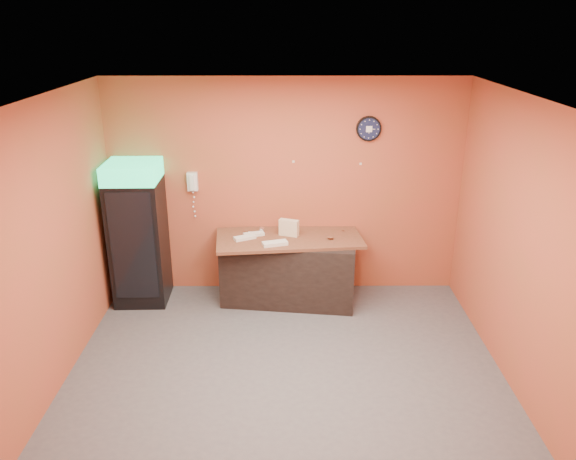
{
  "coord_description": "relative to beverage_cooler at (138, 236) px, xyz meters",
  "views": [
    {
      "loc": [
        0.01,
        -4.92,
        3.48
      ],
      "look_at": [
        0.03,
        0.6,
        1.36
      ],
      "focal_mm": 35.0,
      "sensor_mm": 36.0,
      "label": 1
    }
  ],
  "objects": [
    {
      "name": "right_wall",
      "position": [
        4.1,
        -1.61,
        0.51
      ],
      "size": [
        0.02,
        4.0,
        2.8
      ],
      "primitive_type": "cube",
      "color": "#B54733",
      "rests_on": "floor"
    },
    {
      "name": "butcher_paper",
      "position": [
        1.9,
        0.02,
        -0.04
      ],
      "size": [
        1.89,
        1.01,
        0.04
      ],
      "primitive_type": "cube",
      "rotation": [
        0.0,
        0.0,
        0.1
      ],
      "color": "brown",
      "rests_on": "prep_counter"
    },
    {
      "name": "wall_clock",
      "position": [
        2.88,
        0.36,
        1.28
      ],
      "size": [
        0.31,
        0.06,
        0.31
      ],
      "color": "black",
      "rests_on": "back_wall"
    },
    {
      "name": "wrapped_sandwich_mid",
      "position": [
        1.72,
        -0.25,
        0.0
      ],
      "size": [
        0.32,
        0.2,
        0.04
      ],
      "primitive_type": "cube",
      "rotation": [
        0.0,
        0.0,
        0.29
      ],
      "color": "silver",
      "rests_on": "butcher_paper"
    },
    {
      "name": "wall_phone",
      "position": [
        0.67,
        0.34,
        0.61
      ],
      "size": [
        0.13,
        0.11,
        0.24
      ],
      "color": "white",
      "rests_on": "back_wall"
    },
    {
      "name": "left_wall",
      "position": [
        -0.4,
        -1.61,
        0.51
      ],
      "size": [
        0.02,
        4.0,
        2.8
      ],
      "primitive_type": "cube",
      "color": "#B54733",
      "rests_on": "floor"
    },
    {
      "name": "floor",
      "position": [
        1.85,
        -1.61,
        -0.89
      ],
      "size": [
        4.5,
        4.5,
        0.0
      ],
      "primitive_type": "plane",
      "color": "#47474C",
      "rests_on": "ground"
    },
    {
      "name": "kitchen_tool",
      "position": [
        1.55,
        0.15,
        0.02
      ],
      "size": [
        0.07,
        0.07,
        0.07
      ],
      "primitive_type": "cylinder",
      "color": "silver",
      "rests_on": "butcher_paper"
    },
    {
      "name": "prep_counter",
      "position": [
        1.9,
        0.02,
        -0.48
      ],
      "size": [
        1.75,
        0.95,
        0.83
      ],
      "primitive_type": "cube",
      "rotation": [
        0.0,
        0.0,
        -0.13
      ],
      "color": "black",
      "rests_on": "floor"
    },
    {
      "name": "sub_roll_stack",
      "position": [
        1.89,
        0.07,
        0.09
      ],
      "size": [
        0.26,
        0.17,
        0.21
      ],
      "rotation": [
        0.0,
        0.0,
        -0.37
      ],
      "color": "beige",
      "rests_on": "butcher_paper"
    },
    {
      "name": "back_wall",
      "position": [
        1.85,
        0.39,
        0.51
      ],
      "size": [
        4.5,
        0.02,
        2.8
      ],
      "primitive_type": "cube",
      "color": "#B54733",
      "rests_on": "floor"
    },
    {
      "name": "wrapped_sandwich_left",
      "position": [
        1.34,
        -0.06,
        0.0
      ],
      "size": [
        0.29,
        0.22,
        0.04
      ],
      "primitive_type": "cube",
      "rotation": [
        0.0,
        0.0,
        0.47
      ],
      "color": "silver",
      "rests_on": "butcher_paper"
    },
    {
      "name": "ceiling",
      "position": [
        1.85,
        -1.61,
        1.91
      ],
      "size": [
        4.5,
        4.0,
        0.02
      ],
      "primitive_type": "cube",
      "color": "white",
      "rests_on": "back_wall"
    },
    {
      "name": "wrapped_sandwich_right",
      "position": [
        1.45,
        0.06,
        -0.0
      ],
      "size": [
        0.28,
        0.18,
        0.04
      ],
      "primitive_type": "cube",
      "rotation": [
        0.0,
        0.0,
        0.32
      ],
      "color": "silver",
      "rests_on": "butcher_paper"
    },
    {
      "name": "beverage_cooler",
      "position": [
        0.0,
        0.0,
        0.0
      ],
      "size": [
        0.65,
        0.67,
        1.83
      ],
      "rotation": [
        0.0,
        0.0,
        0.02
      ],
      "color": "black",
      "rests_on": "floor"
    }
  ]
}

